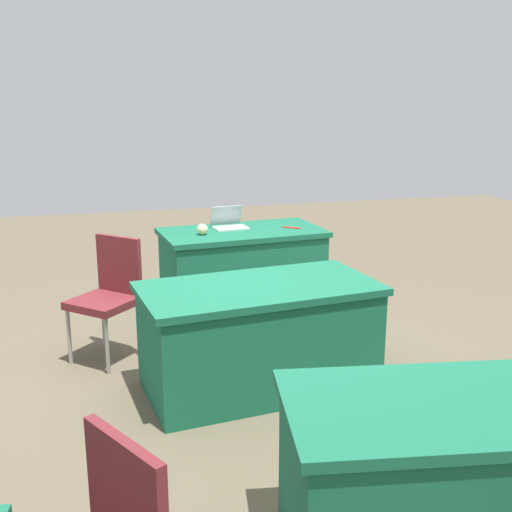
{
  "coord_description": "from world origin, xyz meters",
  "views": [
    {
      "loc": [
        0.94,
        4.07,
        1.99
      ],
      "look_at": [
        -0.19,
        -0.05,
        0.9
      ],
      "focal_mm": 43.62,
      "sensor_mm": 36.0,
      "label": 1
    }
  ],
  "objects": [
    {
      "name": "ground_plane",
      "position": [
        0.0,
        0.0,
        0.0
      ],
      "size": [
        14.4,
        14.4,
        0.0
      ],
      "primitive_type": "plane",
      "color": "brown"
    },
    {
      "name": "table_foreground",
      "position": [
        -0.49,
        -1.62,
        0.38
      ],
      "size": [
        1.61,
        0.95,
        0.75
      ],
      "rotation": [
        0.0,
        0.0,
        0.09
      ],
      "color": "#196647",
      "rests_on": "ground"
    },
    {
      "name": "table_mid_left",
      "position": [
        -0.56,
        2.01,
        0.38
      ],
      "size": [
        1.66,
        1.02,
        0.75
      ],
      "rotation": [
        0.0,
        0.0,
        -0.17
      ],
      "color": "#196647",
      "rests_on": "ground"
    },
    {
      "name": "table_back_left",
      "position": [
        -0.16,
        0.17,
        0.38
      ],
      "size": [
        1.7,
        1.0,
        0.75
      ],
      "rotation": [
        0.0,
        0.0,
        0.11
      ],
      "color": "#196647",
      "rests_on": "ground"
    },
    {
      "name": "chair_tucked_right",
      "position": [
        0.82,
        -0.64,
        0.54
      ],
      "size": [
        0.62,
        0.62,
        0.95
      ],
      "rotation": [
        0.0,
        0.0,
        -0.77
      ],
      "color": "#9E9993",
      "rests_on": "ground"
    },
    {
      "name": "laptop_silver",
      "position": [
        -0.39,
        -1.75,
        0.79
      ],
      "size": [
        0.34,
        0.32,
        0.21
      ],
      "rotation": [
        0.0,
        0.0,
        0.09
      ],
      "color": "silver",
      "rests_on": "table_foreground"
    },
    {
      "name": "yarn_ball",
      "position": [
        -0.08,
        -1.51,
        0.8
      ],
      "size": [
        0.1,
        0.1,
        0.1
      ],
      "primitive_type": "sphere",
      "color": "beige",
      "rests_on": "table_foreground"
    },
    {
      "name": "scissors_red",
      "position": [
        -0.98,
        -1.59,
        0.76
      ],
      "size": [
        0.16,
        0.14,
        0.01
      ],
      "primitive_type": "cube",
      "rotation": [
        0.0,
        0.0,
        2.49
      ],
      "color": "red",
      "rests_on": "table_foreground"
    }
  ]
}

